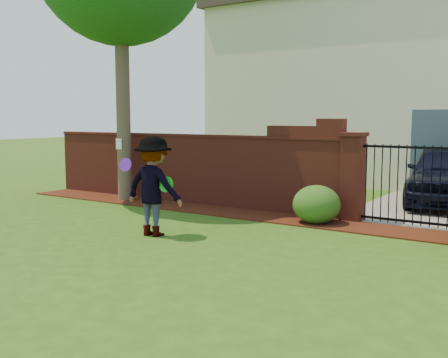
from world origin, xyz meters
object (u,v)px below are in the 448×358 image
Objects in this scene: frisbee_purple at (125,165)px; frisbee_green at (166,184)px; car at (446,175)px; man at (152,187)px.

frisbee_purple is 0.86× the size of frisbee_green.
man is (-3.81, -6.63, 0.17)m from car.
man is at bearing -170.88° from frisbee_green.
car reaches higher than frisbee_green.
frisbee_green is at bearing -127.44° from car.
frisbee_purple is at bearing 25.46° from man.
man is 0.30m from frisbee_green.
man reaches higher than car.
man is 6.40× the size of frisbee_green.
car is at bearing -122.58° from man.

